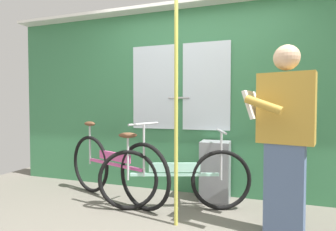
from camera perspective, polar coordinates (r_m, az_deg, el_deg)
The scene contains 6 objects.
train_door_wall at distance 3.46m, azimuth 5.72°, elevation 4.17°, with size 5.38×0.28×2.41m.
bicycle_near_door at distance 2.96m, azimuth 1.24°, elevation -13.12°, with size 1.59×0.66×0.86m.
bicycle_leaning_behind at distance 3.31m, azimuth -11.44°, elevation -10.83°, with size 1.62×0.71×0.95m.
passenger_reading_newspaper at distance 2.51m, azimuth 23.53°, elevation -4.01°, with size 0.61×0.54×1.65m.
trash_bin_by_wall at distance 3.29m, azimuth 10.05°, elevation -11.57°, with size 0.34×0.28×0.71m, color gray.
handrail_pole at distance 2.49m, azimuth 1.74°, elevation 3.36°, with size 0.04×0.04×2.37m, color #C6C14C.
Camera 1 is at (0.75, -2.18, 1.13)m, focal length 28.57 mm.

